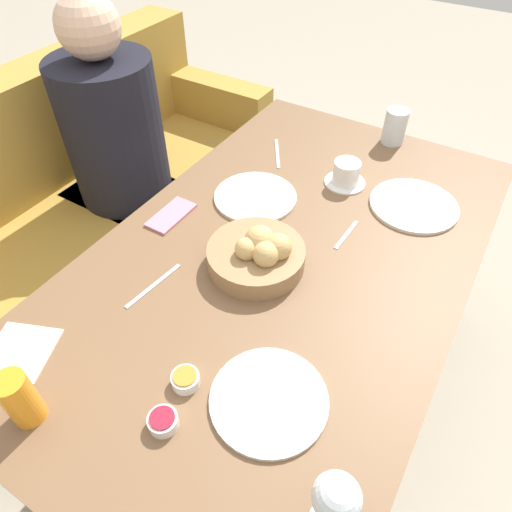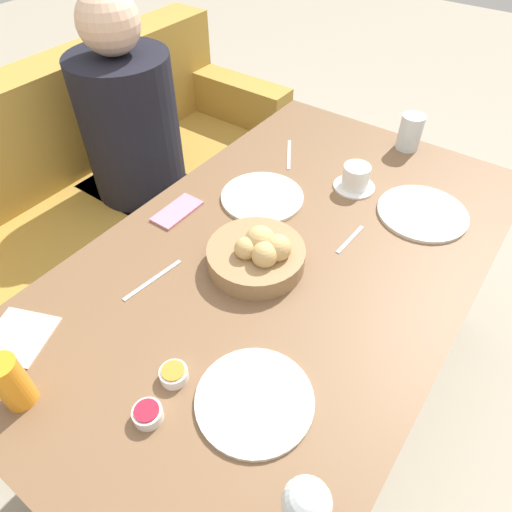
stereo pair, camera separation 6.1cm
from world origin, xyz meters
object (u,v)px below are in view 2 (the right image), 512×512
at_px(jam_bowl_berry, 148,414).
at_px(jam_bowl_honey, 174,374).
at_px(water_tumbler, 410,132).
at_px(couch, 99,208).
at_px(juice_glass, 11,382).
at_px(plate_far_center, 262,197).
at_px(cell_phone, 177,211).
at_px(fork_silver, 153,280).
at_px(spoon_coffee, 350,239).
at_px(plate_near_left, 255,400).
at_px(knife_silver, 289,154).
at_px(seated_person, 140,171).
at_px(coffee_cup, 356,178).
at_px(wine_glass, 306,504).
at_px(napkin, 18,337).
at_px(plate_near_right, 422,213).
at_px(bread_basket, 258,254).

xyz_separation_m(jam_bowl_berry, jam_bowl_honey, (0.09, 0.02, 0.00)).
distance_m(water_tumbler, jam_bowl_berry, 1.21).
bearing_deg(jam_bowl_honey, couch, 61.65).
bearing_deg(jam_bowl_berry, couch, 58.30).
bearing_deg(couch, juice_glass, -133.08).
distance_m(plate_far_center, cell_phone, 0.25).
distance_m(jam_bowl_berry, fork_silver, 0.36).
bearing_deg(spoon_coffee, plate_near_left, -172.98).
bearing_deg(knife_silver, seated_person, 103.41).
bearing_deg(cell_phone, jam_bowl_honey, -137.82).
bearing_deg(cell_phone, coffee_cup, -41.45).
bearing_deg(wine_glass, plate_near_left, 55.03).
distance_m(water_tumbler, knife_silver, 0.41).
distance_m(wine_glass, napkin, 0.71).
bearing_deg(water_tumbler, knife_silver, 132.08).
xyz_separation_m(couch, cell_phone, (-0.16, -0.67, 0.41)).
bearing_deg(couch, plate_near_right, -78.91).
bearing_deg(coffee_cup, knife_silver, 81.91).
height_order(water_tumbler, cell_phone, water_tumbler).
xyz_separation_m(knife_silver, cell_phone, (-0.44, 0.10, 0.00)).
bearing_deg(spoon_coffee, seated_person, 83.62).
xyz_separation_m(plate_near_right, jam_bowl_berry, (-0.89, 0.20, 0.01)).
bearing_deg(knife_silver, jam_bowl_berry, -163.20).
height_order(seated_person, wine_glass, seated_person).
bearing_deg(coffee_cup, napkin, 159.56).
distance_m(water_tumbler, napkin, 1.30).
height_order(plate_far_center, wine_glass, wine_glass).
bearing_deg(jam_bowl_berry, napkin, 95.60).
xyz_separation_m(bread_basket, plate_near_right, (0.44, -0.26, -0.04)).
height_order(plate_near_right, water_tumbler, water_tumbler).
bearing_deg(coffee_cup, bread_basket, 174.12).
bearing_deg(fork_silver, couch, 64.15).
bearing_deg(knife_silver, fork_silver, -177.10).
relative_size(seated_person, plate_far_center, 4.69).
relative_size(plate_far_center, fork_silver, 1.39).
distance_m(plate_near_right, spoon_coffee, 0.25).
bearing_deg(seated_person, couch, 131.29).
bearing_deg(jam_bowl_honey, fork_silver, 53.77).
xyz_separation_m(plate_near_right, spoon_coffee, (-0.22, 0.12, -0.00)).
relative_size(plate_near_right, cell_phone, 1.70).
distance_m(plate_near_right, fork_silver, 0.78).
xyz_separation_m(wine_glass, coffee_cup, (0.88, 0.36, -0.08)).
distance_m(plate_near_right, water_tumbler, 0.36).
relative_size(plate_near_right, spoon_coffee, 1.92).
relative_size(plate_near_right, fork_silver, 1.44).
relative_size(seated_person, juice_glass, 9.21).
xyz_separation_m(bread_basket, coffee_cup, (0.44, -0.05, -0.01)).
bearing_deg(fork_silver, plate_near_left, -106.21).
xyz_separation_m(seated_person, spoon_coffee, (-0.11, -0.98, 0.23)).
xyz_separation_m(juice_glass, jam_bowl_honey, (0.21, -0.21, -0.05)).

